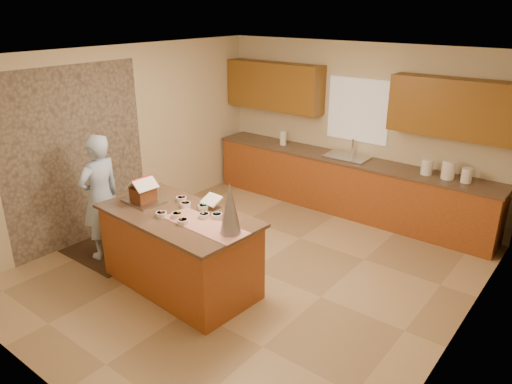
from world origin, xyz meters
TOP-DOWN VIEW (x-y plane):
  - floor at (0.00, 0.00)m, footprint 5.50×5.50m
  - ceiling at (0.00, 0.00)m, footprint 5.50×5.50m
  - wall_back at (0.00, 2.75)m, footprint 5.50×5.50m
  - wall_front at (0.00, -2.75)m, footprint 5.50×5.50m
  - wall_left at (-2.50, 0.00)m, footprint 5.50×5.50m
  - wall_right at (2.50, 0.00)m, footprint 5.50×5.50m
  - stone_accent at (-2.48, -0.80)m, footprint 0.00×2.50m
  - window_curtain at (0.00, 2.72)m, footprint 1.05×0.03m
  - back_counter_base at (0.00, 2.45)m, footprint 4.80×0.60m
  - back_counter_top at (0.00, 2.45)m, footprint 4.85×0.63m
  - upper_cabinet_left at (-1.55, 2.57)m, footprint 1.85×0.35m
  - upper_cabinet_right at (1.55, 2.57)m, footprint 1.85×0.35m
  - sink at (0.00, 2.45)m, footprint 0.70×0.45m
  - faucet at (0.00, 2.63)m, footprint 0.03×0.03m
  - island_base at (-0.45, -0.83)m, footprint 1.95×1.07m
  - island_top at (-0.45, -0.83)m, footprint 2.03×1.16m
  - table_runner at (0.02, -0.87)m, footprint 1.07×0.45m
  - baking_tray at (-1.03, -0.85)m, footprint 0.50×0.39m
  - cookbook at (-0.27, -0.45)m, footprint 0.24×0.19m
  - tinsel_tree at (0.37, -0.84)m, footprint 0.25×0.25m
  - rug at (-1.87, -0.93)m, footprint 1.15×0.75m
  - boy at (-1.82, -0.93)m, footprint 0.44×0.64m
  - canister_a at (1.29, 2.45)m, footprint 0.16×0.16m
  - canister_b at (1.59, 2.45)m, footprint 0.19×0.19m
  - canister_c at (1.85, 2.45)m, footprint 0.14×0.14m
  - paper_towel at (-1.26, 2.45)m, footprint 0.11×0.11m
  - gingerbread_house at (-1.03, -0.85)m, footprint 0.31×0.31m
  - candy_bowls at (-0.34, -0.76)m, footprint 0.81×0.59m

SIDE VIEW (x-z plane):
  - floor at x=0.00m, z-range 0.00..0.00m
  - rug at x=-1.87m, z-range 0.00..0.01m
  - back_counter_base at x=0.00m, z-range 0.00..0.88m
  - island_base at x=-0.45m, z-range 0.00..0.92m
  - boy at x=-1.82m, z-range 0.01..1.71m
  - sink at x=0.00m, z-range 0.83..0.95m
  - back_counter_top at x=0.00m, z-range 0.88..0.92m
  - island_top at x=-0.45m, z-range 0.92..0.96m
  - table_runner at x=0.02m, z-range 0.96..0.97m
  - baking_tray at x=-1.03m, z-range 0.96..0.99m
  - candy_bowls at x=-0.34m, z-range 0.96..1.02m
  - canister_c at x=1.85m, z-range 0.92..1.13m
  - canister_a at x=1.29m, z-range 0.92..1.15m
  - paper_towel at x=-1.26m, z-range 0.92..1.17m
  - canister_b at x=1.59m, z-range 0.92..1.19m
  - cookbook at x=-0.27m, z-range 1.01..1.11m
  - faucet at x=0.00m, z-range 0.92..1.20m
  - gingerbread_house at x=-1.03m, z-range 0.95..1.25m
  - stone_accent at x=-2.48m, z-range 0.00..2.50m
  - tinsel_tree at x=0.37m, z-range 0.96..1.54m
  - wall_back at x=0.00m, z-range 1.35..1.35m
  - wall_front at x=0.00m, z-range 1.35..1.35m
  - wall_left at x=-2.50m, z-range 1.35..1.35m
  - wall_right at x=2.50m, z-range 1.35..1.35m
  - window_curtain at x=0.00m, z-range 1.15..2.15m
  - upper_cabinet_left at x=-1.55m, z-range 1.50..2.30m
  - upper_cabinet_right at x=1.55m, z-range 1.50..2.30m
  - ceiling at x=0.00m, z-range 2.70..2.70m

